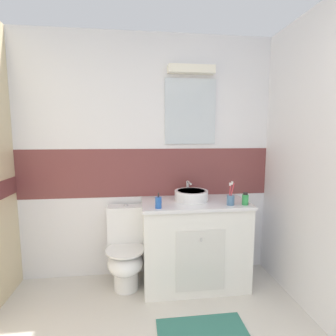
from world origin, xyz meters
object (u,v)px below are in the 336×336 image
toilet (126,251)px  lotion_bottle_short (245,199)px  toothbrush_cup (231,199)px  sink_basin (191,195)px  soap_dispenser (158,202)px

toilet → lotion_bottle_short: lotion_bottle_short is taller
toothbrush_cup → lotion_bottle_short: toothbrush_cup is taller
sink_basin → toothbrush_cup: 0.39m
toilet → toothbrush_cup: size_ratio=3.54×
toilet → soap_dispenser: (0.30, -0.22, 0.53)m
toothbrush_cup → soap_dispenser: 0.67m
toilet → soap_dispenser: soap_dispenser is taller
sink_basin → soap_dispenser: size_ratio=2.65×
toilet → toothbrush_cup: toothbrush_cup is taller
lotion_bottle_short → toilet: bearing=169.4°
sink_basin → lotion_bottle_short: 0.51m
toothbrush_cup → toilet: bearing=168.4°
toothbrush_cup → soap_dispenser: toothbrush_cup is taller
sink_basin → soap_dispenser: bearing=-145.7°
soap_dispenser → toothbrush_cup: bearing=1.9°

